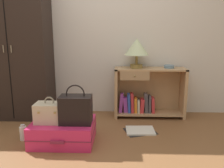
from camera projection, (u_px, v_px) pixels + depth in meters
ground_plane at (84, 162)px, 2.20m from camera, size 9.00×9.00×0.00m
back_wall at (97, 24)px, 3.38m from camera, size 6.40×0.10×2.60m
wardrobe at (15, 48)px, 3.20m from camera, size 0.92×0.47×1.95m
bookshelf at (146, 93)px, 3.35m from camera, size 0.98×0.33×0.70m
table_lamp at (137, 48)px, 3.21m from camera, size 0.33×0.33×0.40m
bowl at (169, 67)px, 3.26m from camera, size 0.14×0.14×0.04m
suitcase_large at (63, 131)px, 2.58m from camera, size 0.67×0.53×0.24m
train_case at (50, 113)px, 2.51m from camera, size 0.30×0.21×0.28m
handbag at (76, 109)px, 2.47m from camera, size 0.33×0.20×0.42m
bottle at (23, 133)px, 2.63m from camera, size 0.08×0.08×0.18m
open_book_on_floor at (140, 131)px, 2.88m from camera, size 0.43×0.38×0.02m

